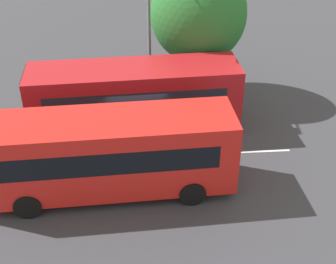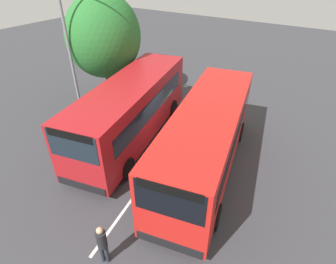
{
  "view_description": "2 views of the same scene",
  "coord_description": "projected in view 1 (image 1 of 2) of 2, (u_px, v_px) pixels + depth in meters",
  "views": [
    {
      "loc": [
        -2.99,
        16.15,
        11.8
      ],
      "look_at": [
        -1.45,
        0.36,
        1.6
      ],
      "focal_mm": 49.7,
      "sensor_mm": 36.0,
      "label": 1
    },
    {
      "loc": [
        9.63,
        6.16,
        8.44
      ],
      "look_at": [
        1.32,
        0.73,
        1.9
      ],
      "focal_mm": 28.8,
      "sensor_mm": 36.0,
      "label": 2
    }
  ],
  "objects": [
    {
      "name": "bus_center_left",
      "position": [
        108.0,
        153.0,
        17.33
      ],
      "size": [
        9.73,
        4.44,
        3.21
      ],
      "rotation": [
        0.0,
        0.0,
        0.22
      ],
      "color": "red",
      "rests_on": "ground"
    },
    {
      "name": "depot_tree",
      "position": [
        198.0,
        14.0,
        22.89
      ],
      "size": [
        4.76,
        4.29,
        6.82
      ],
      "color": "#4C3823",
      "rests_on": "ground"
    },
    {
      "name": "street_lamp",
      "position": [
        148.0,
        4.0,
        22.81
      ],
      "size": [
        0.26,
        2.67,
        8.25
      ],
      "rotation": [
        0.0,
        0.0,
        1.6
      ],
      "color": "gray",
      "rests_on": "ground"
    },
    {
      "name": "lane_stripe_outer_left",
      "position": [
        136.0,
        157.0,
        20.14
      ],
      "size": [
        13.45,
        2.41,
        0.01
      ],
      "primitive_type": "cube",
      "rotation": [
        0.0,
        0.0,
        0.17
      ],
      "color": "silver",
      "rests_on": "ground"
    },
    {
      "name": "bus_far_left",
      "position": [
        134.0,
        97.0,
        21.03
      ],
      "size": [
        9.73,
        4.49,
        3.21
      ],
      "rotation": [
        0.0,
        0.0,
        0.22
      ],
      "color": "#AD191E",
      "rests_on": "ground"
    },
    {
      "name": "ground_plane",
      "position": [
        136.0,
        157.0,
        20.15
      ],
      "size": [
        67.59,
        67.59,
        0.0
      ],
      "primitive_type": "plane",
      "color": "#38383D"
    }
  ]
}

